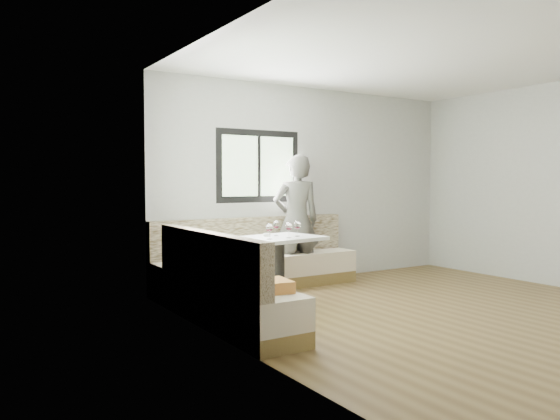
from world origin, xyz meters
name	(u,v)px	position (x,y,z in m)	size (l,w,h in m)	color
room	(435,184)	(-0.08, 0.08, 1.41)	(5.01, 5.01, 2.81)	brown
banquette	(245,275)	(-1.59, 1.63, 0.33)	(2.90, 2.80, 0.95)	olive
table	(279,253)	(-1.23, 1.42, 0.59)	(1.05, 0.87, 0.79)	black
person	(296,220)	(-0.47, 2.19, 0.90)	(0.66, 0.43, 1.81)	#504E48
olive_ramekin	(267,235)	(-1.34, 1.54, 0.80)	(0.09, 0.09, 0.04)	white
wine_glass_a	(269,228)	(-1.49, 1.23, 0.91)	(0.08, 0.08, 0.18)	white
wine_glass_b	(289,227)	(-1.23, 1.22, 0.91)	(0.08, 0.08, 0.18)	white
wine_glass_c	(297,226)	(-1.04, 1.33, 0.91)	(0.08, 0.08, 0.18)	white
wine_glass_d	(276,225)	(-1.21, 1.52, 0.91)	(0.08, 0.08, 0.18)	white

